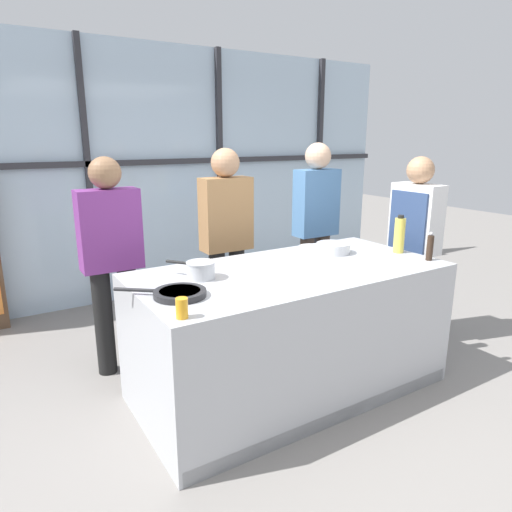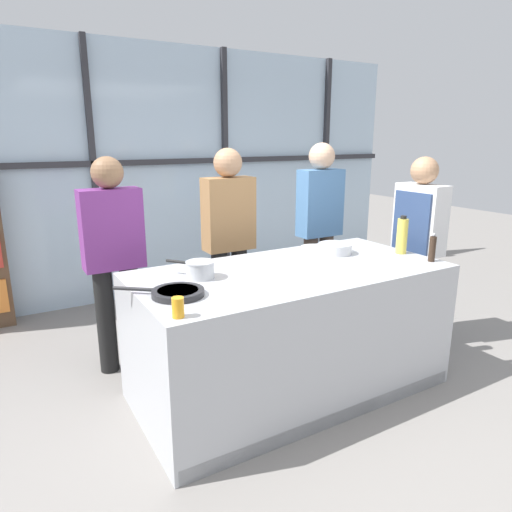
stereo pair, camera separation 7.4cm
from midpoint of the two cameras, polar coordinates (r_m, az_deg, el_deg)
ground_plane at (r=3.55m, az=4.76°, el=-16.12°), size 18.00×18.00×0.00m
back_window_wall at (r=5.38m, az=-11.11°, el=10.06°), size 6.40×0.10×2.80m
demo_island at (r=3.33m, az=4.93°, el=-9.29°), size 2.19×1.06×0.93m
chef at (r=4.23m, az=20.02°, el=1.83°), size 0.23×0.44×1.65m
spectator_far_left at (r=3.62m, az=-16.79°, el=0.29°), size 0.45×0.24×1.68m
spectator_center_left at (r=3.95m, az=-2.87°, el=2.59°), size 0.44×0.24×1.73m
spectator_center_right at (r=4.47m, az=8.41°, el=4.22°), size 0.43×0.25×1.76m
frying_pan at (r=2.67m, az=-9.11°, el=-4.51°), size 0.47×0.41×0.04m
saucepan at (r=2.96m, az=-6.31°, el=-1.64°), size 0.26×0.30×0.11m
white_plate at (r=3.77m, az=7.82°, el=1.04°), size 0.22×0.22×0.01m
mixing_bowl at (r=3.63m, az=10.42°, el=0.98°), size 0.26×0.26×0.08m
oil_bottle at (r=3.74m, az=18.33°, el=2.42°), size 0.08×0.08×0.30m
pepper_grinder at (r=3.59m, az=21.74°, el=0.90°), size 0.05×0.05×0.21m
juice_glass_near at (r=2.34m, az=-8.83°, el=-6.37°), size 0.06×0.06×0.11m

